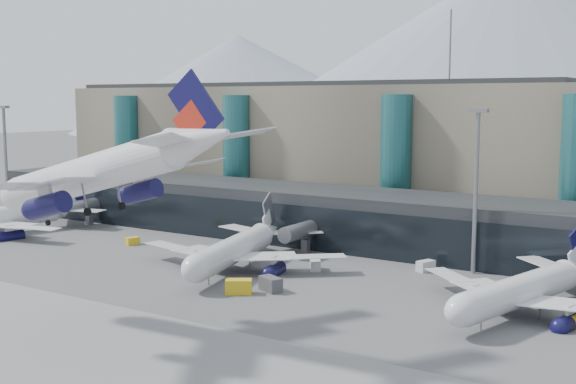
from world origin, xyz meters
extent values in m
plane|color=#515154|center=(0.00, 0.00, 0.00)|extent=(900.00, 900.00, 0.00)
cube|color=slate|center=(0.00, -15.00, 0.02)|extent=(400.00, 40.00, 0.04)
cube|color=black|center=(0.00, 58.00, 5.00)|extent=(170.00, 18.00, 10.00)
cube|color=black|center=(0.00, 49.10, 4.00)|extent=(170.00, 0.40, 8.00)
cylinder|color=slate|center=(-55.00, 47.00, 4.20)|extent=(2.80, 14.00, 2.80)
cube|color=slate|center=(-55.00, 47.00, 1.20)|extent=(1.20, 1.20, 2.40)
cylinder|color=slate|center=(0.00, 47.00, 4.20)|extent=(2.80, 14.00, 2.80)
cube|color=slate|center=(0.00, 47.00, 1.20)|extent=(1.20, 1.20, 2.40)
cube|color=gray|center=(-25.00, 90.00, 15.00)|extent=(130.00, 30.00, 30.00)
cube|color=black|center=(-25.00, 90.00, 30.50)|extent=(123.50, 28.00, 1.00)
cylinder|color=#225E61|center=(-70.00, 74.00, 14.00)|extent=(6.40, 6.40, 28.00)
cylinder|color=#225E61|center=(-35.00, 74.00, 14.00)|extent=(6.40, 6.40, 28.00)
cylinder|color=#225E61|center=(5.00, 74.00, 14.00)|extent=(6.40, 6.40, 28.00)
cylinder|color=slate|center=(10.00, 90.00, 38.00)|extent=(0.40, 0.40, 16.00)
cone|color=gray|center=(-260.00, 380.00, 37.50)|extent=(320.00, 320.00, 75.00)
cone|color=gray|center=(-60.00, 380.00, 55.00)|extent=(400.00, 400.00, 110.00)
cylinder|color=slate|center=(-80.00, 45.00, 12.50)|extent=(0.70, 0.70, 25.00)
cube|color=slate|center=(-80.00, 45.00, 25.30)|extent=(3.00, 1.20, 0.60)
cylinder|color=slate|center=(30.00, 48.00, 12.50)|extent=(0.70, 0.70, 25.00)
cube|color=slate|center=(30.00, 48.00, 25.30)|extent=(3.00, 1.20, 0.60)
cylinder|color=silver|center=(3.50, -3.39, 20.37)|extent=(25.94, 4.31, 4.30)
ellipsoid|color=silver|center=(-9.47, -3.40, 20.37)|extent=(6.02, 4.30, 4.30)
cone|color=silver|center=(20.17, -3.38, 20.59)|extent=(7.41, 4.30, 4.30)
cube|color=silver|center=(5.35, -12.65, 19.66)|extent=(13.55, 19.46, 0.21)
cylinder|color=#0F0E3E|center=(3.87, -10.43, 17.47)|extent=(5.19, 2.37, 2.36)
cube|color=silver|center=(20.18, -8.57, 20.80)|extent=(7.80, 10.25, 0.17)
cube|color=silver|center=(5.35, 5.88, 19.66)|extent=(13.53, 19.46, 0.21)
cylinder|color=#0F0E3E|center=(3.86, 3.65, 17.47)|extent=(5.19, 2.37, 2.36)
cube|color=silver|center=(20.17, 1.81, 20.80)|extent=(7.79, 10.25, 0.17)
cube|color=#0F0E3E|center=(20.55, -3.38, 24.03)|extent=(6.42, 0.26, 7.57)
cube|color=#B12515|center=(19.43, -3.38, 22.74)|extent=(4.29, 0.30, 4.14)
cylinder|color=slate|center=(-5.58, -3.39, 17.58)|extent=(0.17, 0.17, 3.44)
cylinder|color=black|center=(-5.58, -3.39, 16.07)|extent=(0.76, 0.27, 0.76)
cylinder|color=black|center=(4.61, -5.97, 16.07)|extent=(0.98, 0.38, 0.98)
cylinder|color=black|center=(4.61, -0.81, 16.07)|extent=(0.98, 0.38, 0.98)
cylinder|color=silver|center=(-60.96, 30.08, 4.79)|extent=(10.39, 26.21, 4.30)
cone|color=silver|center=(-56.96, 46.26, 5.00)|extent=(5.95, 8.22, 4.30)
cube|color=silver|center=(-51.53, 29.66, 4.08)|extent=(19.39, 9.75, 0.21)
cylinder|color=#0F0E3E|center=(-54.04, 28.75, 1.89)|extent=(3.54, 5.60, 2.36)
cube|color=silver|center=(-51.93, 45.02, 5.22)|extent=(10.25, 5.94, 0.17)
cube|color=silver|center=(-62.00, 47.51, 5.22)|extent=(9.65, 9.19, 0.17)
cube|color=#0F0E3E|center=(-56.88, 46.62, 8.44)|extent=(1.79, 6.29, 7.56)
cube|color=silver|center=(-57.14, 45.54, 7.15)|extent=(1.32, 4.24, 4.14)
cylinder|color=black|center=(-58.19, 30.54, 0.49)|extent=(0.61, 1.04, 0.98)
cylinder|color=black|center=(-63.20, 31.78, 0.49)|extent=(0.61, 1.04, 0.98)
cylinder|color=silver|center=(-3.03, 31.00, 4.67)|extent=(10.03, 25.58, 4.19)
ellipsoid|color=silver|center=(-0.06, 18.70, 4.67)|extent=(5.46, 6.69, 4.19)
cone|color=silver|center=(-6.86, 46.81, 4.88)|extent=(5.78, 8.01, 4.19)
cube|color=silver|center=(5.33, 34.88, 3.98)|extent=(17.96, 16.08, 0.21)
cylinder|color=#0F0E3E|center=(3.56, 32.97, 1.84)|extent=(3.43, 5.46, 2.31)
cube|color=silver|center=(-1.94, 48.00, 5.09)|extent=(9.43, 8.95, 0.17)
cube|color=silver|center=(-12.24, 30.63, 3.98)|extent=(18.93, 9.60, 0.21)
cylinder|color=#0F0E3E|center=(-9.79, 29.74, 1.84)|extent=(3.43, 5.46, 2.31)
cube|color=silver|center=(-11.78, 45.62, 5.09)|extent=(10.00, 5.84, 0.17)
cube|color=slate|center=(-6.95, 47.16, 8.24)|extent=(1.72, 6.15, 7.38)
cube|color=silver|center=(-6.69, 46.11, 6.98)|extent=(1.27, 4.14, 4.04)
cylinder|color=slate|center=(-0.95, 22.39, 1.95)|extent=(0.17, 0.17, 3.35)
cylinder|color=black|center=(-0.95, 22.39, 0.48)|extent=(0.43, 0.79, 0.74)
cylinder|color=black|center=(-0.84, 32.65, 0.48)|extent=(0.59, 1.02, 0.96)
cylinder|color=black|center=(-5.73, 31.46, 0.48)|extent=(0.59, 1.02, 0.96)
cylinder|color=silver|center=(42.53, 31.00, 4.42)|extent=(9.97, 24.14, 3.96)
ellipsoid|color=silver|center=(39.46, 19.44, 4.42)|extent=(5.26, 6.38, 3.96)
cube|color=silver|center=(34.71, 34.84, 3.76)|extent=(16.84, 15.41, 0.20)
cylinder|color=#0F0E3E|center=(36.34, 33.00, 1.74)|extent=(3.34, 5.18, 2.18)
cube|color=silver|center=(41.86, 47.09, 4.81)|extent=(8.84, 8.55, 0.16)
cylinder|color=slate|center=(40.38, 22.91, 1.84)|extent=(0.16, 0.16, 3.17)
cylinder|color=black|center=(40.38, 22.91, 0.45)|extent=(0.42, 0.74, 0.70)
cylinder|color=black|center=(45.09, 31.38, 0.45)|extent=(0.57, 0.96, 0.90)
cylinder|color=black|center=(40.50, 32.60, 0.45)|extent=(0.57, 0.96, 0.90)
cube|color=gold|center=(-31.07, 35.82, 0.69)|extent=(2.20, 2.76, 1.38)
cube|color=#46464B|center=(9.15, 22.24, 1.00)|extent=(4.08, 3.22, 2.01)
cube|color=silver|center=(23.23, 45.30, 0.84)|extent=(2.54, 3.32, 1.68)
cube|color=gold|center=(49.10, 27.76, 0.76)|extent=(2.97, 2.11, 1.52)
cube|color=silver|center=(8.01, 36.72, 0.80)|extent=(2.85, 3.16, 1.60)
cube|color=gold|center=(6.22, 18.59, 1.02)|extent=(4.14, 3.63, 2.03)
camera|label=1|loc=(64.70, -60.52, 26.89)|focal=45.00mm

